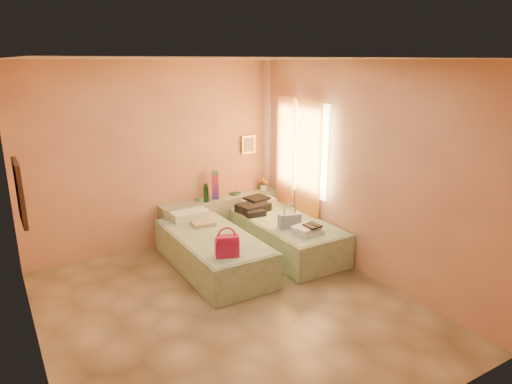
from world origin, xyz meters
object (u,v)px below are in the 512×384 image
Objects in this scene: magenta_handbag at (227,246)px; towel_stack at (308,230)px; bed_right at (285,235)px; blue_handbag at (290,221)px; water_bottle at (206,193)px; headboard_ledge at (222,217)px; green_book at (235,194)px; flower_vase at (263,183)px; bed_left at (213,252)px.

towel_stack is at bearing 23.47° from magenta_handbag.
blue_handbag is at bearing -113.52° from bed_right.
water_bottle is at bearing 116.05° from towel_stack.
magenta_handbag reaches higher than blue_handbag.
headboard_ledge is 1.02× the size of bed_right.
green_book is at bearing 96.51° from towel_stack.
bed_right is 1.58m from magenta_handbag.
magenta_handbag is at bearing -132.28° from flower_vase.
blue_handbag is at bearing 38.35° from magenta_handbag.
headboard_ledge is at bearing 168.40° from green_book.
water_bottle is at bearing -165.62° from headboard_ledge.
towel_stack is (1.15, -0.63, 0.30)m from bed_left.
green_book is 1.75m from towel_stack.
water_bottle is (0.37, 0.97, 0.54)m from bed_left.
blue_handbag is (0.39, -1.35, 0.28)m from headboard_ledge.
green_book is at bearing 102.67° from bed_right.
green_book is (0.96, 1.10, 0.41)m from bed_left.
blue_handbag is (1.22, 0.42, -0.03)m from magenta_handbag.
flower_vase reaches higher than towel_stack.
blue_handbag is at bearing -15.74° from bed_left.
water_bottle is 1.77× the size of green_book.
green_book is (0.28, 0.05, 0.34)m from headboard_ledge.
headboard_ledge is 7.26× the size of water_bottle.
bed_left is 1.17m from blue_handbag.
bed_right is 12.55× the size of green_book.
headboard_ledge is 1.02× the size of bed_left.
magenta_handbag is at bearing -115.01° from headboard_ledge.
water_bottle reaches higher than towel_stack.
blue_handbag is 0.90× the size of towel_stack.
magenta_handbag is 1.31m from towel_stack.
magenta_handbag is (-1.65, -1.82, -0.14)m from flower_vase.
towel_stack is (0.48, -1.68, 0.23)m from headboard_ledge.
water_bottle reaches higher than blue_handbag.
magenta_handbag is (-0.52, -1.70, -0.16)m from water_bottle.
magenta_handbag is at bearing -175.77° from towel_stack.
towel_stack is (-0.35, -1.72, -0.23)m from flower_vase.
headboard_ledge is at bearing 14.38° from water_bottle.
magenta_handbag is at bearing -148.28° from blue_handbag.
headboard_ledge is 1.18m from bed_right.
blue_handbag reaches higher than towel_stack.
bed_right is 5.71× the size of towel_stack.
headboard_ledge is 0.94m from flower_vase.
green_book reaches higher than towel_stack.
green_book is 0.56× the size of magenta_handbag.
green_book is at bearing 78.05° from magenta_handbag.
bed_right is at bearing 85.54° from towel_stack.
bed_right is at bearing 79.05° from blue_handbag.
headboard_ledge is 0.56m from water_bottle.
bed_left is 7.04× the size of magenta_handbag.
headboard_ledge is 12.86× the size of green_book.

